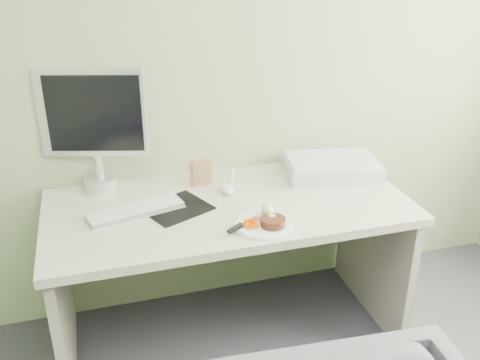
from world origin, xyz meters
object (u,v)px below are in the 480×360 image
object	(u,v)px
scanner	(332,168)
monitor	(94,123)
desk	(229,238)
plate	(264,225)

from	to	relation	value
scanner	monitor	size ratio (longest dim) A/B	0.80
desk	scanner	size ratio (longest dim) A/B	3.55
desk	monitor	world-z (taller)	monitor
plate	scanner	bearing A→B (deg)	39.26
plate	scanner	xyz separation A→B (m)	(0.49, 0.40, 0.03)
monitor	scanner	bearing A→B (deg)	7.58
desk	plate	bearing A→B (deg)	-70.74
desk	plate	distance (m)	0.32
desk	scanner	xyz separation A→B (m)	(0.57, 0.16, 0.22)
monitor	desk	bearing A→B (deg)	-14.88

